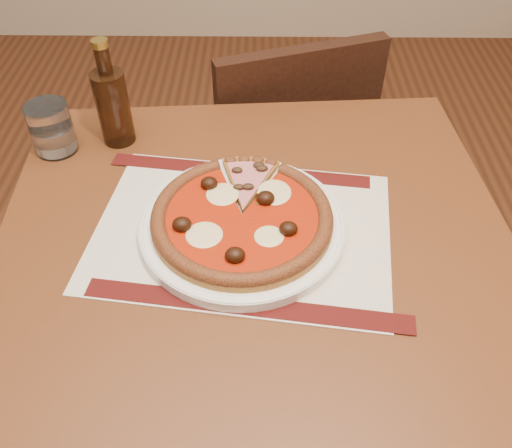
{
  "coord_description": "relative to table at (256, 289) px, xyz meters",
  "views": [
    {
      "loc": [
        0.94,
        0.18,
        1.35
      ],
      "look_at": [
        0.93,
        0.76,
        0.78
      ],
      "focal_mm": 38.0,
      "sensor_mm": 36.0,
      "label": 1
    }
  ],
  "objects": [
    {
      "name": "pizza",
      "position": [
        -0.02,
        0.03,
        0.13
      ],
      "size": [
        0.28,
        0.28,
        0.04
      ],
      "color": "#AB7829",
      "rests_on": "plate"
    },
    {
      "name": "water_glass",
      "position": [
        -0.37,
        0.24,
        0.15
      ],
      "size": [
        0.09,
        0.09,
        0.09
      ],
      "primitive_type": "cylinder",
      "rotation": [
        0.0,
        0.0,
        0.24
      ],
      "color": "white",
      "rests_on": "table"
    },
    {
      "name": "placemat",
      "position": [
        -0.02,
        0.04,
        0.1
      ],
      "size": [
        0.49,
        0.38,
        0.0
      ],
      "primitive_type": "cube",
      "rotation": [
        0.0,
        0.0,
        -0.13
      ],
      "color": "silver",
      "rests_on": "table"
    },
    {
      "name": "chair_far",
      "position": [
        0.06,
        0.59,
        -0.18
      ],
      "size": [
        0.49,
        0.49,
        0.82
      ],
      "rotation": [
        0.0,
        0.0,
        3.48
      ],
      "color": "black",
      "rests_on": "ground"
    },
    {
      "name": "bottle",
      "position": [
        -0.26,
        0.27,
        0.18
      ],
      "size": [
        0.06,
        0.06,
        0.2
      ],
      "color": "#341B0D",
      "rests_on": "table"
    },
    {
      "name": "ham_slice",
      "position": [
        -0.01,
        0.12,
        0.13
      ],
      "size": [
        0.1,
        0.14,
        0.02
      ],
      "rotation": [
        0.0,
        0.0,
        1.49
      ],
      "color": "#AB7829",
      "rests_on": "plate"
    },
    {
      "name": "plate",
      "position": [
        -0.02,
        0.04,
        0.11
      ],
      "size": [
        0.32,
        0.32,
        0.02
      ],
      "primitive_type": "cylinder",
      "color": "white",
      "rests_on": "placemat"
    },
    {
      "name": "table",
      "position": [
        0.0,
        0.0,
        0.0
      ],
      "size": [
        0.86,
        0.86,
        0.75
      ],
      "rotation": [
        0.0,
        0.0,
        0.07
      ],
      "color": "brown",
      "rests_on": "ground"
    }
  ]
}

